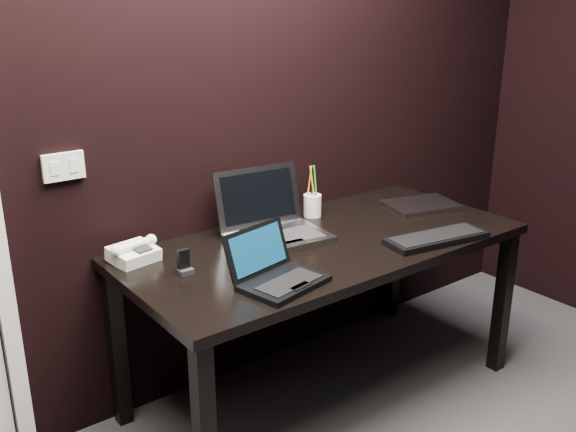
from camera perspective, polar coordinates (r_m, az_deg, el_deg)
wall_back at (r=2.68m, az=-7.10°, el=10.17°), size 4.00×0.00×4.00m
wall_switch at (r=2.46m, az=-19.33°, el=4.17°), size 0.15×0.02×0.10m
desk at (r=2.71m, az=3.28°, el=-3.68°), size 1.70×0.80×0.74m
netbook at (r=2.27m, az=-1.04°, el=-5.10°), size 0.34×0.31×0.19m
silver_laptop at (r=2.68m, az=-1.34°, el=-0.91°), size 0.43×0.40×0.27m
ext_keyboard at (r=2.73m, az=13.07°, el=-1.91°), size 0.47×0.23×0.03m
closed_laptop at (r=3.15m, az=11.75°, el=0.95°), size 0.38×0.31×0.02m
desk_phone at (r=2.52m, az=-13.55°, el=-3.17°), size 0.20×0.17×0.10m
mobile_phone at (r=2.38m, az=-9.21°, el=-4.27°), size 0.05×0.04×0.09m
pen_cup at (r=2.95m, az=2.18°, el=1.03°), size 0.10×0.10×0.24m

